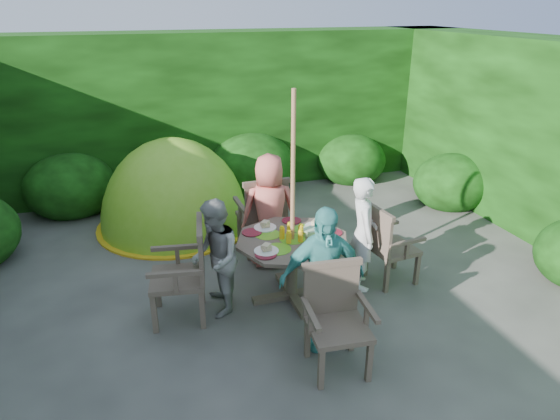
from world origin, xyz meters
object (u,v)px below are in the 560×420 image
object	(u,v)px
child_back	(270,211)
garden_chair_back	(263,214)
child_left	(215,258)
parasol_pole	(293,202)
child_right	(363,234)
dome_tent	(177,225)
garden_chair_right	(387,244)
garden_chair_front	(336,316)
child_front	(322,278)
garden_chair_left	(186,271)
patio_table	(293,248)

from	to	relation	value
child_back	garden_chair_back	bearing A→B (deg)	-83.33
child_left	child_back	distance (m)	1.13
parasol_pole	child_left	world-z (taller)	parasol_pole
child_right	parasol_pole	bearing A→B (deg)	103.96
child_back	dome_tent	xyz separation A→B (m)	(-0.93, 1.48, -0.68)
garden_chair_right	garden_chair_front	bearing A→B (deg)	128.52
garden_chair_front	child_front	size ratio (longest dim) A/B	0.66
child_back	garden_chair_front	bearing A→B (deg)	97.26
garden_chair_left	garden_chair_back	bearing A→B (deg)	144.31
garden_chair_right	child_right	distance (m)	0.35
child_front	garden_chair_right	bearing A→B (deg)	36.98
child_right	child_front	distance (m)	1.13
child_right	dome_tent	xyz separation A→B (m)	(-1.72, 2.28, -0.63)
garden_chair_right	child_left	xyz separation A→B (m)	(-1.90, 0.02, 0.13)
garden_chair_left	dome_tent	xyz separation A→B (m)	(0.17, 2.28, -0.52)
garden_chair_back	child_left	world-z (taller)	child_left
patio_table	garden_chair_back	size ratio (longest dim) A/B	1.23
patio_table	garden_chair_front	bearing A→B (deg)	-90.28
garden_chair_left	child_back	xyz separation A→B (m)	(1.10, 0.81, 0.16)
child_back	dome_tent	size ratio (longest dim) A/B	0.55
parasol_pole	garden_chair_front	size ratio (longest dim) A/B	2.47
child_right	dome_tent	bearing A→B (deg)	51.43
child_front	garden_chair_left	bearing A→B (deg)	145.63
child_right	dome_tent	size ratio (longest dim) A/B	0.51
child_front	child_right	bearing A→B (deg)	46.32
garden_chair_left	child_right	bearing A→B (deg)	99.45
garden_chair_right	garden_chair_left	xyz separation A→B (m)	(-2.20, 0.01, 0.05)
parasol_pole	child_right	world-z (taller)	parasol_pole
parasol_pole	garden_chair_right	xyz separation A→B (m)	(1.10, -0.02, -0.63)
garden_chair_front	child_right	distance (m)	1.37
garden_chair_left	garden_chair_front	distance (m)	1.55
child_back	child_front	world-z (taller)	child_back
parasol_pole	child_back	distance (m)	0.90
patio_table	child_left	distance (m)	0.80
garden_chair_right	dome_tent	distance (m)	3.10
parasol_pole	dome_tent	distance (m)	2.69
parasol_pole	child_left	bearing A→B (deg)	179.56
child_right	child_left	size ratio (longest dim) A/B	1.06
patio_table	child_right	bearing A→B (deg)	-0.50
child_back	child_front	size ratio (longest dim) A/B	1.00
child_left	child_front	world-z (taller)	child_front
garden_chair_left	garden_chair_front	xyz separation A→B (m)	(1.09, -1.10, -0.04)
parasol_pole	child_left	size ratio (longest dim) A/B	1.84
child_back	child_front	bearing A→B (deg)	97.04
garden_chair_right	garden_chair_back	size ratio (longest dim) A/B	0.90
parasol_pole	child_right	size ratio (longest dim) A/B	1.74
child_left	dome_tent	world-z (taller)	dome_tent
garden_chair_front	child_back	bearing A→B (deg)	95.37
parasol_pole	child_front	size ratio (longest dim) A/B	1.63
garden_chair_front	child_right	world-z (taller)	child_right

